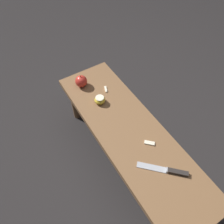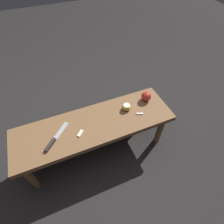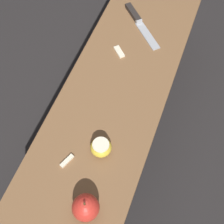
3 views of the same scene
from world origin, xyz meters
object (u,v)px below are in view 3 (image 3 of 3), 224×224
Objects in this scene: apple_whole at (86,207)px; apple_cut at (101,147)px; knife at (137,19)px; wooden_bench at (120,88)px.

apple_whole reaches higher than apple_cut.
knife is 2.98× the size of apple_cut.
apple_whole reaches higher than wooden_bench.
apple_whole is at bearing 8.25° from wooden_bench.
apple_cut is at bearing 7.65° from wooden_bench.
apple_whole is 1.31× the size of apple_cut.
apple_cut is at bearing -170.89° from apple_whole.
knife is 2.27× the size of apple_whole.
apple_cut reaches higher than wooden_bench.
knife is at bearing -172.30° from apple_whole.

